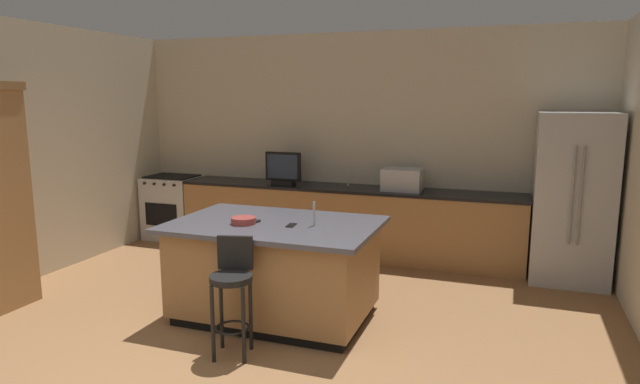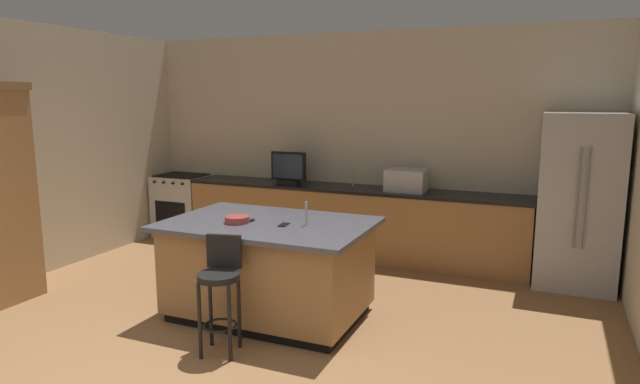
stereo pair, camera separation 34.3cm
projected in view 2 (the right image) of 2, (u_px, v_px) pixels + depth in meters
The scene contains 14 objects.
wall_back at pixel (362, 144), 7.21m from camera, with size 6.71×0.12×2.89m, color beige.
wall_left at pixel (47, 150), 6.38m from camera, with size 0.12×4.92×2.89m, color beige.
counter_back at pixel (349, 222), 7.05m from camera, with size 4.51×0.62×0.91m.
kitchen_island at pixel (269, 268), 5.09m from camera, with size 1.89×1.27×0.92m.
refrigerator at pixel (579, 201), 5.86m from camera, with size 0.82×0.81×1.89m.
range_oven at pixel (183, 205), 8.07m from camera, with size 0.75×0.63×0.93m.
microwave at pixel (406, 180), 6.66m from camera, with size 0.48×0.36×0.27m, color #B7BABF.
tv_monitor at pixel (289, 169), 7.22m from camera, with size 0.49×0.16×0.43m.
sink_faucet_back at pixel (353, 177), 7.04m from camera, with size 0.02×0.02×0.24m, color #B2B2B7.
sink_faucet_island at pixel (306, 214), 4.84m from camera, with size 0.02×0.02×0.22m, color #B2B2B7.
bar_stool_center at pixel (220, 284), 4.35m from camera, with size 0.35×0.37×0.95m.
fruit_bowl at pixel (237, 220), 4.97m from camera, with size 0.23×0.23×0.06m, color #993833.
cell_phone at pixel (284, 225), 4.88m from camera, with size 0.07×0.15×0.01m, color black.
tv_remote at pixel (247, 221), 4.99m from camera, with size 0.04×0.17×0.02m, color black.
Camera 2 is at (2.31, -2.34, 2.05)m, focal length 30.41 mm.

